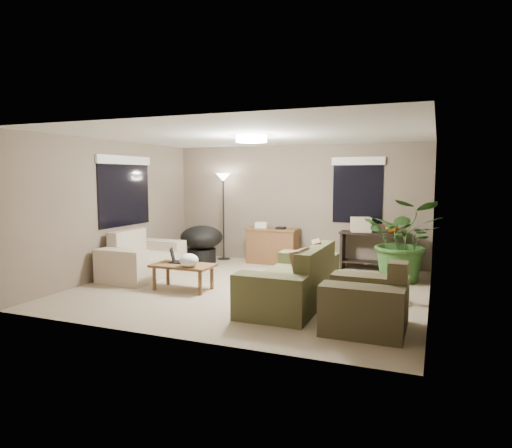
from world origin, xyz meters
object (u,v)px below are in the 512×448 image
at_px(houseplant, 404,249).
at_px(floor_lamp, 223,188).
at_px(loveseat, 142,261).
at_px(armchair, 367,305).
at_px(cat_scratching_post, 399,289).
at_px(papasan_chair, 202,241).
at_px(main_sofa, 294,283).
at_px(desk, 273,246).
at_px(console_table, 373,248).
at_px(coffee_table, 183,268).

bearing_deg(houseplant, floor_lamp, 168.67).
xyz_separation_m(loveseat, armchair, (4.28, -1.42, 0.00)).
distance_m(armchair, houseplant, 2.83).
height_order(loveseat, cat_scratching_post, loveseat).
relative_size(armchair, papasan_chair, 1.03).
distance_m(main_sofa, houseplant, 2.47).
bearing_deg(armchair, houseplant, 85.46).
distance_m(loveseat, desk, 2.79).
bearing_deg(console_table, papasan_chair, -170.65).
distance_m(coffee_table, console_table, 3.84).
distance_m(armchair, cat_scratching_post, 1.35).
distance_m(papasan_chair, floor_lamp, 1.28).
height_order(armchair, houseplant, houseplant).
bearing_deg(cat_scratching_post, loveseat, 178.78).
height_order(main_sofa, floor_lamp, floor_lamp).
distance_m(papasan_chair, cat_scratching_post, 4.53).
bearing_deg(desk, papasan_chair, -160.91).
relative_size(armchair, console_table, 0.77).
height_order(coffee_table, cat_scratching_post, cat_scratching_post).
bearing_deg(loveseat, desk, 49.55).
xyz_separation_m(console_table, cat_scratching_post, (0.68, -2.30, -0.22)).
relative_size(desk, cat_scratching_post, 2.20).
bearing_deg(cat_scratching_post, houseplant, 92.07).
relative_size(floor_lamp, houseplant, 1.31).
distance_m(coffee_table, papasan_chair, 2.34).
height_order(desk, papasan_chair, papasan_chair).
bearing_deg(desk, main_sofa, -64.38).
distance_m(desk, papasan_chair, 1.52).
distance_m(houseplant, cat_scratching_post, 1.53).
xyz_separation_m(main_sofa, papasan_chair, (-2.76, 2.27, 0.17)).
xyz_separation_m(coffee_table, console_table, (2.66, 2.76, 0.08)).
distance_m(console_table, houseplant, 1.03).
bearing_deg(main_sofa, floor_lamp, 131.62).
height_order(armchair, desk, armchair).
height_order(papasan_chair, houseplant, houseplant).
bearing_deg(console_table, armchair, -83.68).
xyz_separation_m(armchair, cat_scratching_post, (0.28, 1.32, -0.08)).
bearing_deg(cat_scratching_post, main_sofa, -158.89).
relative_size(desk, floor_lamp, 0.58).
bearing_deg(coffee_table, armchair, -15.61).
bearing_deg(console_table, loveseat, -150.44).
xyz_separation_m(loveseat, desk, (1.81, 2.12, 0.08)).
bearing_deg(loveseat, console_table, 29.56).
bearing_deg(houseplant, desk, 164.95).
relative_size(console_table, houseplant, 0.89).
bearing_deg(console_table, houseplant, -52.26).
bearing_deg(armchair, floor_lamp, 135.51).
bearing_deg(console_table, desk, -177.76).
bearing_deg(loveseat, houseplant, 17.20).
relative_size(houseplant, cat_scratching_post, 2.93).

